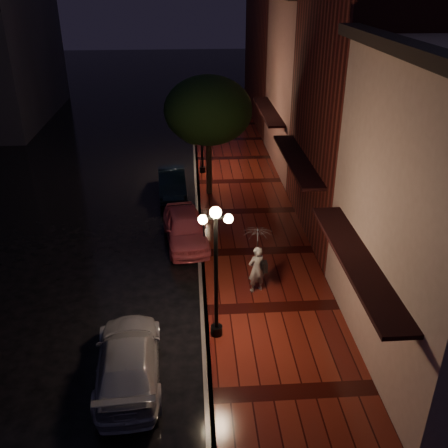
% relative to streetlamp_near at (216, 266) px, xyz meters
% --- Properties ---
extents(ground, '(120.00, 120.00, 0.00)m').
position_rel_streetlamp_near_xyz_m(ground, '(-0.35, 5.00, -2.60)').
color(ground, black).
rests_on(ground, ground).
extents(sidewalk, '(4.50, 60.00, 0.15)m').
position_rel_streetlamp_near_xyz_m(sidewalk, '(1.90, 5.00, -2.53)').
color(sidewalk, '#42100B').
rests_on(sidewalk, ground).
extents(curb, '(0.25, 60.00, 0.15)m').
position_rel_streetlamp_near_xyz_m(curb, '(-0.35, 5.00, -2.53)').
color(curb, '#595451').
rests_on(curb, ground).
extents(storefront_mid, '(5.00, 8.00, 11.00)m').
position_rel_streetlamp_near_xyz_m(storefront_mid, '(6.65, 7.00, 2.90)').
color(storefront_mid, '#511914').
rests_on(storefront_mid, ground).
extents(storefront_far, '(5.00, 8.00, 9.00)m').
position_rel_streetlamp_near_xyz_m(storefront_far, '(6.65, 15.00, 1.90)').
color(storefront_far, '#8C5951').
rests_on(storefront_far, ground).
extents(storefront_extra, '(5.00, 12.00, 10.00)m').
position_rel_streetlamp_near_xyz_m(storefront_extra, '(6.65, 25.00, 2.40)').
color(storefront_extra, '#511914').
rests_on(storefront_extra, ground).
extents(streetlamp_near, '(0.96, 0.36, 4.31)m').
position_rel_streetlamp_near_xyz_m(streetlamp_near, '(0.00, 0.00, 0.00)').
color(streetlamp_near, black).
rests_on(streetlamp_near, sidewalk).
extents(streetlamp_far, '(0.96, 0.36, 4.31)m').
position_rel_streetlamp_near_xyz_m(streetlamp_far, '(0.00, 14.00, 0.00)').
color(streetlamp_far, black).
rests_on(streetlamp_far, sidewalk).
extents(street_tree, '(4.16, 4.16, 5.80)m').
position_rel_streetlamp_near_xyz_m(street_tree, '(0.26, 10.99, 1.64)').
color(street_tree, black).
rests_on(street_tree, sidewalk).
extents(pink_car, '(2.14, 4.23, 1.38)m').
position_rel_streetlamp_near_xyz_m(pink_car, '(-0.95, 6.17, -1.91)').
color(pink_car, '#E05C6A').
rests_on(pink_car, ground).
extents(navy_car, '(1.56, 3.86, 1.24)m').
position_rel_streetlamp_near_xyz_m(navy_car, '(-1.62, 11.38, -1.98)').
color(navy_car, black).
rests_on(navy_car, ground).
extents(silver_car, '(2.06, 4.46, 1.26)m').
position_rel_streetlamp_near_xyz_m(silver_car, '(-2.50, -1.50, -1.97)').
color(silver_car, '#A8A9B0').
rests_on(silver_car, ground).
extents(woman_with_umbrella, '(1.01, 1.03, 2.43)m').
position_rel_streetlamp_near_xyz_m(woman_with_umbrella, '(1.50, 2.27, -0.84)').
color(woman_with_umbrella, white).
rests_on(woman_with_umbrella, sidewalk).
extents(parking_meter, '(0.15, 0.13, 1.47)m').
position_rel_streetlamp_near_xyz_m(parking_meter, '(-0.20, 5.21, -1.56)').
color(parking_meter, black).
rests_on(parking_meter, sidewalk).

